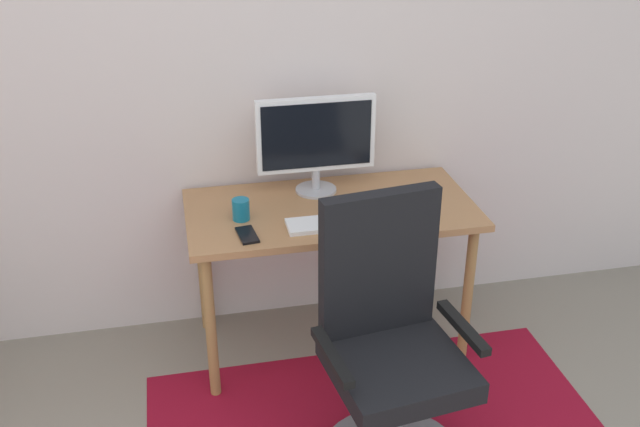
% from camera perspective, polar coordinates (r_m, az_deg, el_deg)
% --- Properties ---
extents(wall_back, '(6.00, 0.10, 2.60)m').
position_cam_1_polar(wall_back, '(3.22, -2.74, 12.88)').
color(wall_back, beige).
rests_on(wall_back, ground).
extents(desk, '(1.22, 0.61, 0.70)m').
position_cam_1_polar(desk, '(3.14, 0.84, -0.79)').
color(desk, '#A57247').
rests_on(desk, ground).
extents(monitor, '(0.51, 0.18, 0.43)m').
position_cam_1_polar(monitor, '(3.14, -0.32, 5.85)').
color(monitor, '#B2B2B7').
rests_on(monitor, desk).
extents(keyboard, '(0.43, 0.13, 0.02)m').
position_cam_1_polar(keyboard, '(2.95, 1.56, -0.69)').
color(keyboard, white).
rests_on(keyboard, desk).
extents(computer_mouse, '(0.06, 0.10, 0.03)m').
position_cam_1_polar(computer_mouse, '(3.03, 6.77, 0.03)').
color(computer_mouse, black).
rests_on(computer_mouse, desk).
extents(coffee_cup, '(0.07, 0.07, 0.09)m').
position_cam_1_polar(coffee_cup, '(2.99, -6.15, 0.31)').
color(coffee_cup, '#136785').
rests_on(coffee_cup, desk).
extents(cell_phone, '(0.08, 0.15, 0.01)m').
position_cam_1_polar(cell_phone, '(2.88, -5.66, -1.66)').
color(cell_phone, black).
rests_on(cell_phone, desk).
extents(office_chair, '(0.56, 0.54, 1.04)m').
position_cam_1_polar(office_chair, '(2.66, 5.46, -12.02)').
color(office_chair, slate).
rests_on(office_chair, ground).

